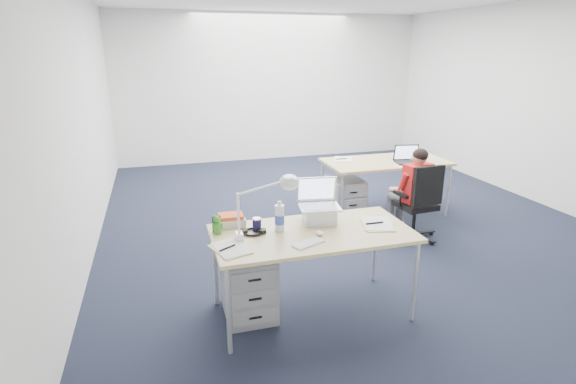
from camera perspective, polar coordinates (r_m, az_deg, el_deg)
The scene contains 24 objects.
floor at distance 6.05m, azimuth 6.39°, elevation -2.99°, with size 7.00×7.00×0.00m, color black.
room at distance 5.68m, azimuth 6.99°, elevation 13.39°, with size 6.02×7.02×2.80m.
desk_near at distance 3.63m, azimuth 3.15°, elevation -5.74°, with size 1.60×0.80×0.73m.
desk_far at distance 6.05m, azimuth 12.28°, elevation 3.48°, with size 1.60×0.80×0.73m.
office_chair at distance 5.42m, azimuth 15.93°, elevation -3.17°, with size 0.62×0.62×0.92m.
seated_person at distance 5.44m, azimuth 15.15°, elevation 0.09°, with size 0.38×0.61×1.06m.
drawer_pedestal_near at distance 3.79m, azimuth -5.05°, elevation -11.56°, with size 0.40×0.50×0.55m, color #969A9B.
drawer_pedestal_far at distance 5.84m, azimuth 7.19°, elevation -0.94°, with size 0.40×0.50×0.55m, color #969A9B.
silver_laptop at distance 3.75m, azimuth 4.04°, elevation -1.27°, with size 0.34×0.27×0.36m, color silver, non-canonical shape.
wireless_keyboard at distance 3.39m, azimuth 2.56°, elevation -6.51°, with size 0.25×0.10×0.01m, color white.
computer_mouse at distance 3.55m, azimuth 4.01°, elevation -5.22°, with size 0.05×0.08×0.03m, color white.
headphones at distance 3.58m, azimuth -4.50°, elevation -5.00°, with size 0.22×0.17×0.04m, color black, non-canonical shape.
can_koozie at distance 3.60m, azimuth -3.97°, elevation -4.15°, with size 0.07×0.07×0.11m, color #14123A.
water_bottle at distance 3.58m, azimuth -1.08°, elevation -3.09°, with size 0.08×0.08×0.25m, color silver.
bear_figurine at distance 3.58m, azimuth -8.97°, elevation -4.09°, with size 0.08×0.06×0.16m, color #267D21, non-canonical shape.
book_stack at distance 3.74m, azimuth -7.19°, elevation -3.54°, with size 0.21×0.16×0.10m, color silver.
cordless_phone at distance 3.62m, azimuth -9.26°, elevation -4.06°, with size 0.04×0.02×0.14m, color black.
papers_left at distance 3.32m, azimuth -7.35°, elevation -7.17°, with size 0.22×0.31×0.01m, color #E6D185.
papers_right at distance 3.82m, azimuth 11.22°, elevation -4.01°, with size 0.23×0.34×0.01m, color #E6D185.
sunglasses at distance 3.81m, azimuth 3.05°, elevation -3.64°, with size 0.11×0.05×0.02m, color black, non-canonical shape.
desk_lamp at distance 3.41m, azimuth -3.80°, elevation -1.88°, with size 0.45×0.16×0.51m, color silver, non-canonical shape.
dark_laptop at distance 5.96m, azimuth 15.13°, elevation 4.68°, with size 0.32×0.31×0.23m, color black, non-canonical shape.
far_cup at distance 6.15m, azimuth 15.45°, elevation 4.45°, with size 0.08×0.08×0.11m, color white.
far_papers at distance 5.98m, azimuth 6.99°, elevation 4.10°, with size 0.22×0.32×0.01m, color white.
Camera 1 is at (-2.23, -5.21, 2.12)m, focal length 28.00 mm.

